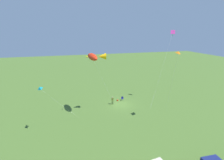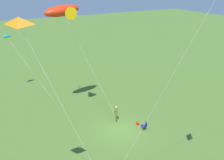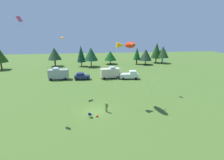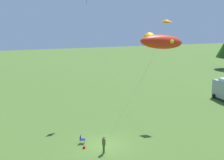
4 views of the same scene
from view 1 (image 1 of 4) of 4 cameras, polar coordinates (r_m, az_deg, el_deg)
name	(u,v)px [view 1 (image 1 of 4)]	position (r m, az deg, el deg)	size (l,w,h in m)	color
ground_plane	(121,104)	(37.63, 2.90, -7.96)	(160.00, 160.00, 0.00)	#476828
person_kite_flyer	(112,100)	(37.22, 0.15, -6.50)	(0.59, 0.47, 1.74)	#415328
folding_chair	(122,98)	(39.60, 3.39, -5.94)	(0.62, 0.62, 0.82)	navy
backpack_on_grass	(118,100)	(39.38, 1.83, -6.64)	(0.32, 0.22, 0.22)	red
kite_large_fish	(95,57)	(30.44, -5.60, 7.56)	(5.99, 5.56, 11.53)	red
kite_delta_orange	(179,53)	(29.14, 20.94, 8.34)	(2.17, 4.91, 12.23)	orange
kite_delta_teal	(40,88)	(26.95, -22.59, -2.45)	(5.96, 4.10, 7.61)	teal
kite_diamond_rainbow	(172,36)	(38.36, 18.96, 13.52)	(6.08, 3.31, 15.25)	#D33596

